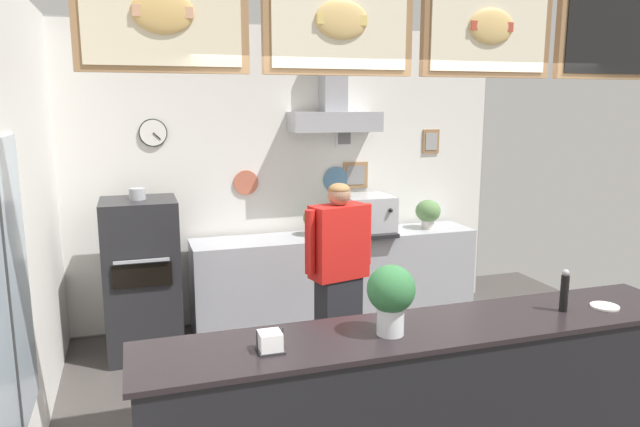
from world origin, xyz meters
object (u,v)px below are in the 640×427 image
potted_oregano (428,212)px  potted_sage (316,219)px  shop_worker (339,280)px  basil_vase (391,296)px  pizza_oven (142,278)px  espresso_machine (367,215)px  pepper_grinder (564,291)px  napkin_holder (270,342)px  condiment_plate (605,306)px

potted_oregano → potted_sage: 1.24m
shop_worker → basil_vase: 1.51m
pizza_oven → espresso_machine: pizza_oven is taller
pizza_oven → shop_worker: (1.47, -1.10, 0.17)m
shop_worker → pepper_grinder: 1.74m
pepper_grinder → napkin_holder: bearing=-179.4°
basil_vase → condiment_plate: basil_vase is taller
potted_oregano → napkin_holder: 3.62m
pizza_oven → condiment_plate: (2.69, -2.57, 0.31)m
potted_sage → condiment_plate: (0.98, -2.80, -0.07)m
shop_worker → condiment_plate: 1.91m
potted_sage → basil_vase: bearing=-99.2°
pepper_grinder → basil_vase: 1.15m
potted_sage → condiment_plate: 2.97m
shop_worker → pepper_grinder: (0.92, -1.44, 0.27)m
pizza_oven → shop_worker: bearing=-36.7°
pizza_oven → potted_oregano: (2.94, 0.18, 0.40)m
espresso_machine → basil_vase: (-0.98, -2.73, 0.11)m
basil_vase → espresso_machine: bearing=70.2°
espresso_machine → basil_vase: bearing=-109.8°
pizza_oven → potted_oregano: bearing=3.5°
condiment_plate → potted_oregano: bearing=84.8°
potted_sage → basil_vase: size_ratio=0.75×
pepper_grinder → espresso_machine: bearing=93.3°
potted_sage → napkin_holder: size_ratio=2.05×
pizza_oven → potted_sage: (1.71, 0.24, 0.38)m
espresso_machine → potted_sage: (-0.53, 0.06, -0.03)m
shop_worker → basil_vase: shop_worker is taller
pizza_oven → potted_oregano: size_ratio=4.93×
shop_worker → potted_oregano: 1.96m
pizza_oven → condiment_plate: bearing=-43.7°
espresso_machine → potted_oregano: size_ratio=1.84×
napkin_holder → condiment_plate: bearing=-0.1°
espresso_machine → condiment_plate: 2.78m
shop_worker → potted_oregano: size_ratio=5.34×
pizza_oven → potted_sage: 1.76m
pizza_oven → napkin_holder: size_ratio=10.78×
potted_oregano → potted_sage: potted_oregano is taller
shop_worker → espresso_machine: 1.51m
espresso_machine → pizza_oven: bearing=-175.4°
espresso_machine → pepper_grinder: espresso_machine is taller
pizza_oven → pepper_grinder: bearing=-46.7°
pizza_oven → espresso_machine: 2.28m
pizza_oven → potted_sage: size_ratio=5.25×
potted_oregano → condiment_plate: bearing=-95.2°
pizza_oven → condiment_plate: pizza_oven is taller
shop_worker → potted_sage: size_ratio=5.69×
condiment_plate → basil_vase: bearing=179.3°
shop_worker → espresso_machine: shop_worker is taller
espresso_machine → potted_sage: 0.54m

